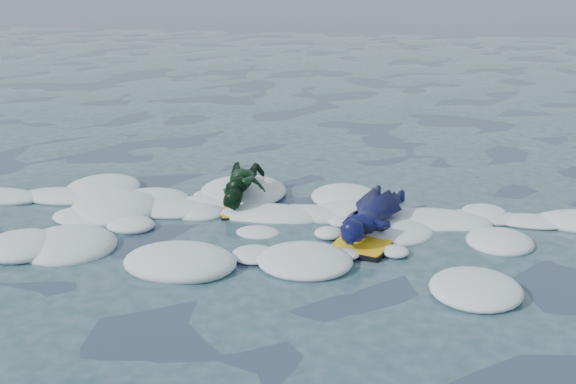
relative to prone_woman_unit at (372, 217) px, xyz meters
name	(u,v)px	position (x,y,z in m)	size (l,w,h in m)	color
ground	(267,262)	(-1.08, -1.00, -0.22)	(120.00, 120.00, 0.00)	#1A273E
foam_band	(284,227)	(-1.08, 0.04, -0.22)	(12.00, 3.10, 0.30)	white
prone_woman_unit	(372,217)	(0.00, 0.00, 0.00)	(0.98, 1.77, 0.44)	black
prone_child_unit	(244,188)	(-1.74, 0.71, 0.03)	(0.64, 1.29, 0.49)	black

